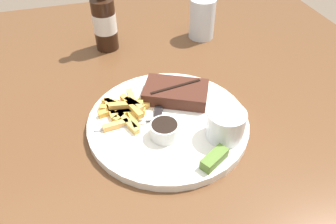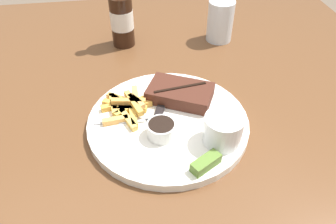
{
  "view_description": "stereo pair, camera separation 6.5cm",
  "coord_description": "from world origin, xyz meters",
  "px_view_note": "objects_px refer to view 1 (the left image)",
  "views": [
    {
      "loc": [
        -0.14,
        -0.47,
        1.22
      ],
      "look_at": [
        0.0,
        0.0,
        0.78
      ],
      "focal_mm": 35.0,
      "sensor_mm": 36.0,
      "label": 1
    },
    {
      "loc": [
        -0.07,
        -0.48,
        1.22
      ],
      "look_at": [
        0.0,
        0.0,
        0.78
      ],
      "focal_mm": 35.0,
      "sensor_mm": 36.0,
      "label": 2
    }
  ],
  "objects_px": {
    "coleslaw_cup": "(226,123)",
    "fork_utensil": "(125,125)",
    "drinking_glass": "(202,18)",
    "dipping_sauce_cup": "(165,130)",
    "knife_utensil": "(159,104)",
    "beer_bottle": "(104,21)",
    "pickle_spear": "(214,159)",
    "dinner_plate": "(168,123)",
    "steak_portion": "(176,92)"
  },
  "relations": [
    {
      "from": "coleslaw_cup",
      "to": "fork_utensil",
      "type": "relative_size",
      "value": 0.54
    },
    {
      "from": "drinking_glass",
      "to": "dipping_sauce_cup",
      "type": "bearing_deg",
      "value": -119.9
    },
    {
      "from": "knife_utensil",
      "to": "beer_bottle",
      "type": "distance_m",
      "value": 0.31
    },
    {
      "from": "pickle_spear",
      "to": "fork_utensil",
      "type": "relative_size",
      "value": 0.45
    },
    {
      "from": "dinner_plate",
      "to": "drinking_glass",
      "type": "xyz_separation_m",
      "value": [
        0.2,
        0.34,
        0.05
      ]
    },
    {
      "from": "dinner_plate",
      "to": "drinking_glass",
      "type": "relative_size",
      "value": 2.9
    },
    {
      "from": "pickle_spear",
      "to": "fork_utensil",
      "type": "height_order",
      "value": "pickle_spear"
    },
    {
      "from": "knife_utensil",
      "to": "steak_portion",
      "type": "bearing_deg",
      "value": -52.82
    },
    {
      "from": "fork_utensil",
      "to": "dipping_sauce_cup",
      "type": "bearing_deg",
      "value": -31.73
    },
    {
      "from": "steak_portion",
      "to": "fork_utensil",
      "type": "xyz_separation_m",
      "value": [
        -0.12,
        -0.06,
        -0.01
      ]
    },
    {
      "from": "pickle_spear",
      "to": "drinking_glass",
      "type": "distance_m",
      "value": 0.49
    },
    {
      "from": "dipping_sauce_cup",
      "to": "drinking_glass",
      "type": "xyz_separation_m",
      "value": [
        0.22,
        0.38,
        0.02
      ]
    },
    {
      "from": "fork_utensil",
      "to": "drinking_glass",
      "type": "relative_size",
      "value": 1.19
    },
    {
      "from": "dipping_sauce_cup",
      "to": "drinking_glass",
      "type": "distance_m",
      "value": 0.44
    },
    {
      "from": "dinner_plate",
      "to": "dipping_sauce_cup",
      "type": "bearing_deg",
      "value": -114.4
    },
    {
      "from": "drinking_glass",
      "to": "beer_bottle",
      "type": "bearing_deg",
      "value": 177.19
    },
    {
      "from": "pickle_spear",
      "to": "fork_utensil",
      "type": "bearing_deg",
      "value": 134.38
    },
    {
      "from": "dipping_sauce_cup",
      "to": "beer_bottle",
      "type": "distance_m",
      "value": 0.4
    },
    {
      "from": "steak_portion",
      "to": "dinner_plate",
      "type": "bearing_deg",
      "value": -119.8
    },
    {
      "from": "dipping_sauce_cup",
      "to": "beer_bottle",
      "type": "height_order",
      "value": "beer_bottle"
    },
    {
      "from": "steak_portion",
      "to": "fork_utensil",
      "type": "distance_m",
      "value": 0.14
    },
    {
      "from": "pickle_spear",
      "to": "beer_bottle",
      "type": "relative_size",
      "value": 0.27
    },
    {
      "from": "dipping_sauce_cup",
      "to": "fork_utensil",
      "type": "height_order",
      "value": "dipping_sauce_cup"
    },
    {
      "from": "beer_bottle",
      "to": "drinking_glass",
      "type": "distance_m",
      "value": 0.27
    },
    {
      "from": "fork_utensil",
      "to": "knife_utensil",
      "type": "height_order",
      "value": "knife_utensil"
    },
    {
      "from": "dinner_plate",
      "to": "beer_bottle",
      "type": "bearing_deg",
      "value": 101.78
    },
    {
      "from": "coleslaw_cup",
      "to": "fork_utensil",
      "type": "height_order",
      "value": "coleslaw_cup"
    },
    {
      "from": "pickle_spear",
      "to": "drinking_glass",
      "type": "relative_size",
      "value": 0.54
    },
    {
      "from": "dinner_plate",
      "to": "drinking_glass",
      "type": "bearing_deg",
      "value": 59.44
    },
    {
      "from": "knife_utensil",
      "to": "dinner_plate",
      "type": "bearing_deg",
      "value": -154.66
    },
    {
      "from": "dipping_sauce_cup",
      "to": "fork_utensil",
      "type": "bearing_deg",
      "value": 144.26
    },
    {
      "from": "coleslaw_cup",
      "to": "dipping_sauce_cup",
      "type": "bearing_deg",
      "value": 164.42
    },
    {
      "from": "fork_utensil",
      "to": "drinking_glass",
      "type": "height_order",
      "value": "drinking_glass"
    },
    {
      "from": "dinner_plate",
      "to": "coleslaw_cup",
      "type": "relative_size",
      "value": 4.5
    },
    {
      "from": "steak_portion",
      "to": "drinking_glass",
      "type": "relative_size",
      "value": 1.4
    },
    {
      "from": "steak_portion",
      "to": "pickle_spear",
      "type": "xyz_separation_m",
      "value": [
        0.01,
        -0.19,
        -0.0
      ]
    },
    {
      "from": "dinner_plate",
      "to": "dipping_sauce_cup",
      "type": "relative_size",
      "value": 5.82
    },
    {
      "from": "dipping_sauce_cup",
      "to": "pickle_spear",
      "type": "bearing_deg",
      "value": -53.1
    },
    {
      "from": "knife_utensil",
      "to": "fork_utensil",
      "type": "bearing_deg",
      "value": 134.19
    },
    {
      "from": "dinner_plate",
      "to": "steak_portion",
      "type": "relative_size",
      "value": 2.07
    },
    {
      "from": "pickle_spear",
      "to": "fork_utensil",
      "type": "xyz_separation_m",
      "value": [
        -0.13,
        0.14,
        -0.01
      ]
    },
    {
      "from": "dipping_sauce_cup",
      "to": "knife_utensil",
      "type": "height_order",
      "value": "dipping_sauce_cup"
    },
    {
      "from": "steak_portion",
      "to": "dipping_sauce_cup",
      "type": "bearing_deg",
      "value": -117.68
    },
    {
      "from": "pickle_spear",
      "to": "drinking_glass",
      "type": "height_order",
      "value": "drinking_glass"
    },
    {
      "from": "fork_utensil",
      "to": "beer_bottle",
      "type": "relative_size",
      "value": 0.61
    },
    {
      "from": "coleslaw_cup",
      "to": "drinking_glass",
      "type": "bearing_deg",
      "value": 75.41
    },
    {
      "from": "pickle_spear",
      "to": "fork_utensil",
      "type": "distance_m",
      "value": 0.19
    },
    {
      "from": "dipping_sauce_cup",
      "to": "knife_utensil",
      "type": "relative_size",
      "value": 0.35
    },
    {
      "from": "dipping_sauce_cup",
      "to": "pickle_spear",
      "type": "relative_size",
      "value": 0.93
    },
    {
      "from": "dinner_plate",
      "to": "pickle_spear",
      "type": "height_order",
      "value": "pickle_spear"
    }
  ]
}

